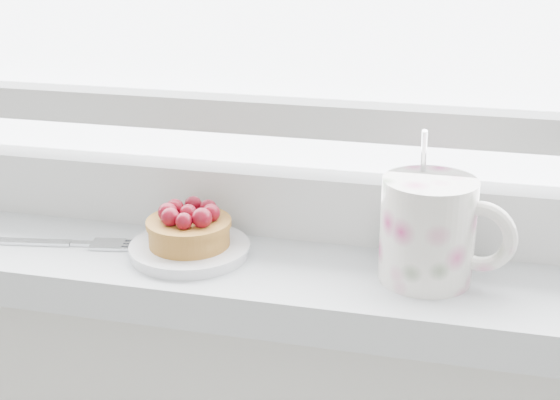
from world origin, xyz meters
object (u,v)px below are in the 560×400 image
(saucer, at_px, (190,250))
(fork, at_px, (54,243))
(raspberry_tart, at_px, (189,227))
(floral_mug, at_px, (431,228))

(saucer, distance_m, fork, 0.15)
(raspberry_tart, height_order, fork, raspberry_tart)
(saucer, relative_size, raspberry_tart, 1.43)
(floral_mug, bearing_deg, fork, -178.19)
(raspberry_tart, bearing_deg, floral_mug, 0.65)
(saucer, distance_m, floral_mug, 0.25)
(saucer, xyz_separation_m, raspberry_tart, (0.00, -0.00, 0.03))
(saucer, xyz_separation_m, floral_mug, (0.24, 0.00, 0.05))
(raspberry_tart, relative_size, floral_mug, 0.60)
(saucer, bearing_deg, fork, -176.28)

